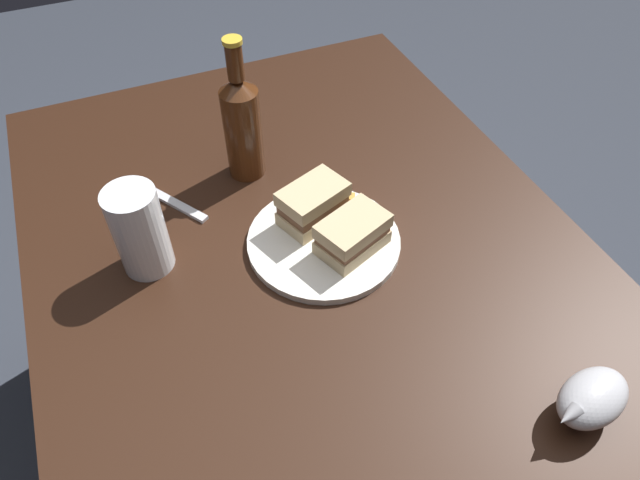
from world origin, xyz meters
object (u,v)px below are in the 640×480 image
at_px(fork, 169,200).
at_px(sandwich_half_right, 313,204).
at_px(cider_bottle, 242,124).
at_px(gravy_boat, 592,399).
at_px(sandwich_half_left, 353,234).
at_px(plate, 324,241).
at_px(pint_glass, 141,234).

bearing_deg(fork, sandwich_half_right, 22.09).
bearing_deg(sandwich_half_right, cider_bottle, -161.47).
height_order(sandwich_half_right, fork, sandwich_half_right).
height_order(sandwich_half_right, gravy_boat, sandwich_half_right).
relative_size(sandwich_half_left, fork, 0.73).
xyz_separation_m(sandwich_half_left, sandwich_half_right, (-0.09, -0.03, 0.00)).
height_order(plate, fork, plate).
xyz_separation_m(pint_glass, cider_bottle, (-0.16, 0.22, 0.04)).
relative_size(plate, fork, 1.44).
xyz_separation_m(sandwich_half_right, fork, (-0.16, -0.22, -0.05)).
bearing_deg(cider_bottle, gravy_boat, 21.46).
xyz_separation_m(pint_glass, fork, (-0.13, 0.06, -0.07)).
xyz_separation_m(pint_glass, gravy_boat, (0.49, 0.48, -0.03)).
bearing_deg(pint_glass, sandwich_half_left, 70.88).
distance_m(plate, cider_bottle, 0.26).
relative_size(sandwich_half_left, gravy_boat, 1.01).
relative_size(sandwich_half_left, sandwich_half_right, 1.01).
xyz_separation_m(gravy_boat, cider_bottle, (-0.65, -0.26, 0.07)).
distance_m(sandwich_half_left, gravy_boat, 0.41).
relative_size(sandwich_half_right, cider_bottle, 0.48).
xyz_separation_m(plate, gravy_boat, (0.42, 0.20, 0.03)).
relative_size(gravy_boat, fork, 0.73).
bearing_deg(sandwich_half_left, cider_bottle, -160.65).
bearing_deg(gravy_boat, sandwich_half_left, -157.08).
distance_m(sandwich_half_left, cider_bottle, 0.29).
xyz_separation_m(sandwich_half_left, fork, (-0.24, -0.25, -0.04)).
height_order(sandwich_half_right, pint_glass, pint_glass).
bearing_deg(plate, pint_glass, -104.63).
height_order(plate, cider_bottle, cider_bottle).
height_order(sandwich_half_left, cider_bottle, cider_bottle).
bearing_deg(gravy_boat, fork, -146.39).
bearing_deg(gravy_boat, cider_bottle, -158.54).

